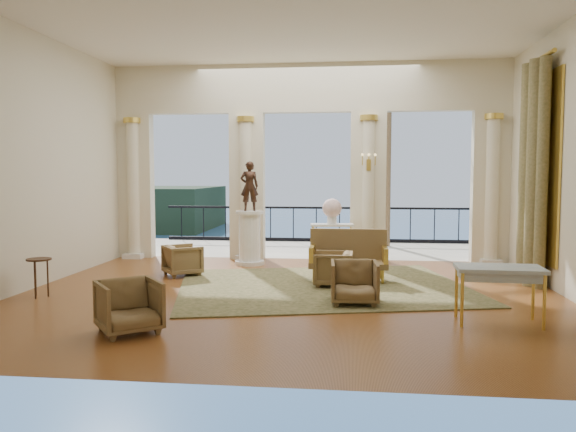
# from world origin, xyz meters

# --- Properties ---
(floor) EXTENTS (9.00, 9.00, 0.00)m
(floor) POSITION_xyz_m (0.00, 0.00, 0.00)
(floor) COLOR #55240A
(floor) RESTS_ON ground
(room_walls) EXTENTS (9.00, 9.00, 9.00)m
(room_walls) POSITION_xyz_m (0.00, -1.12, 2.88)
(room_walls) COLOR beige
(room_walls) RESTS_ON ground
(arcade) EXTENTS (9.00, 0.56, 4.50)m
(arcade) POSITION_xyz_m (-0.00, 3.82, 2.58)
(arcade) COLOR beige
(arcade) RESTS_ON ground
(terrace) EXTENTS (10.00, 3.60, 0.10)m
(terrace) POSITION_xyz_m (0.00, 5.80, -0.05)
(terrace) COLOR #A79E8B
(terrace) RESTS_ON ground
(balustrade) EXTENTS (9.00, 0.06, 1.03)m
(balustrade) POSITION_xyz_m (0.00, 7.40, 0.41)
(balustrade) COLOR black
(balustrade) RESTS_ON terrace
(palm_tree) EXTENTS (2.00, 2.00, 4.50)m
(palm_tree) POSITION_xyz_m (2.00, 6.60, 4.09)
(palm_tree) COLOR #4C3823
(palm_tree) RESTS_ON terrace
(headland) EXTENTS (22.00, 18.00, 6.00)m
(headland) POSITION_xyz_m (-30.00, 70.00, -3.00)
(headland) COLOR black
(headland) RESTS_ON sea
(sea) EXTENTS (160.00, 160.00, 0.00)m
(sea) POSITION_xyz_m (0.00, 60.00, -6.00)
(sea) COLOR #316399
(sea) RESTS_ON ground
(curtain) EXTENTS (0.33, 1.40, 4.09)m
(curtain) POSITION_xyz_m (4.28, 1.50, 2.02)
(curtain) COLOR brown
(curtain) RESTS_ON ground
(window_frame) EXTENTS (0.04, 1.60, 3.40)m
(window_frame) POSITION_xyz_m (4.47, 1.50, 2.10)
(window_frame) COLOR gold
(window_frame) RESTS_ON room_walls
(wall_sconce) EXTENTS (0.30, 0.11, 0.33)m
(wall_sconce) POSITION_xyz_m (1.40, 3.51, 2.23)
(wall_sconce) COLOR gold
(wall_sconce) RESTS_ON arcade
(rug) EXTENTS (5.76, 4.93, 0.02)m
(rug) POSITION_xyz_m (0.53, 0.76, 0.01)
(rug) COLOR #2E3618
(rug) RESTS_ON ground
(armchair_a) EXTENTS (0.98, 0.97, 0.74)m
(armchair_a) POSITION_xyz_m (-1.75, -2.39, 0.37)
(armchair_a) COLOR #4D3B24
(armchair_a) RESTS_ON ground
(armchair_b) EXTENTS (0.75, 0.70, 0.74)m
(armchair_b) POSITION_xyz_m (1.08, -0.48, 0.37)
(armchair_b) COLOR #4D3B24
(armchair_b) RESTS_ON ground
(armchair_c) EXTENTS (0.64, 0.68, 0.69)m
(armchair_c) POSITION_xyz_m (0.71, 0.83, 0.35)
(armchair_c) COLOR #4D3B24
(armchair_c) RESTS_ON ground
(armchair_d) EXTENTS (0.88, 0.89, 0.67)m
(armchair_d) POSITION_xyz_m (-2.27, 1.56, 0.34)
(armchair_d) COLOR #4D3B24
(armchair_d) RESTS_ON ground
(settee) EXTENTS (1.45, 0.63, 0.96)m
(settee) POSITION_xyz_m (0.98, 1.41, 0.48)
(settee) COLOR #4D3B24
(settee) RESTS_ON ground
(game_table) EXTENTS (1.15, 0.66, 0.77)m
(game_table) POSITION_xyz_m (3.00, -1.41, 0.69)
(game_table) COLOR #9CB5C4
(game_table) RESTS_ON ground
(pedestal) EXTENTS (0.65, 0.65, 1.19)m
(pedestal) POSITION_xyz_m (-1.20, 3.03, 0.57)
(pedestal) COLOR silver
(pedestal) RESTS_ON ground
(statue) EXTENTS (0.44, 0.34, 1.08)m
(statue) POSITION_xyz_m (-1.20, 3.03, 1.73)
(statue) COLOR #311F15
(statue) RESTS_ON pedestal
(console_table) EXTENTS (0.97, 0.46, 0.89)m
(console_table) POSITION_xyz_m (0.60, 3.35, 0.74)
(console_table) COLOR silver
(console_table) RESTS_ON ground
(urn) EXTENTS (0.43, 0.43, 0.56)m
(urn) POSITION_xyz_m (0.60, 3.35, 1.21)
(urn) COLOR silver
(urn) RESTS_ON console_table
(side_table) EXTENTS (0.39, 0.39, 0.64)m
(side_table) POSITION_xyz_m (-4.00, -0.60, 0.55)
(side_table) COLOR black
(side_table) RESTS_ON ground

